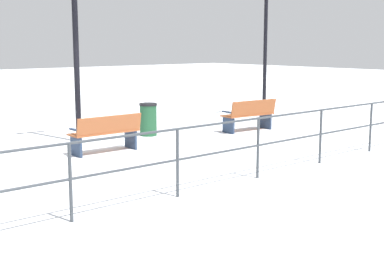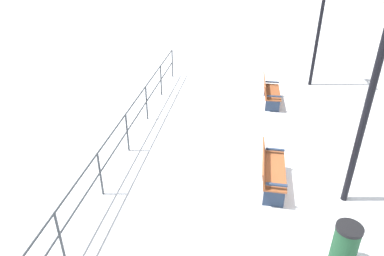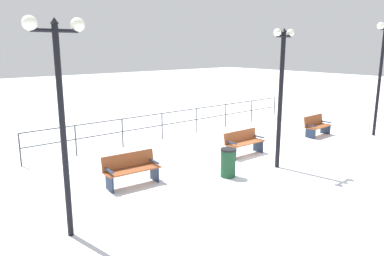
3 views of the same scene
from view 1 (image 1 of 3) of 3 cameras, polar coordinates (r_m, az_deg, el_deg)
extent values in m
plane|color=white|center=(12.03, -9.32, -2.63)|extent=(80.00, 80.00, 0.00)
cube|color=brown|center=(14.83, 6.03, 1.45)|extent=(0.63, 1.62, 0.04)
cube|color=brown|center=(14.62, 6.71, 2.21)|extent=(0.23, 1.58, 0.41)
cube|color=#23334C|center=(15.33, 7.94, 0.79)|extent=(0.46, 0.09, 0.46)
cube|color=#23334C|center=(14.42, 3.96, 0.33)|extent=(0.46, 0.09, 0.46)
cube|color=#23334C|center=(15.30, 7.92, 2.10)|extent=(0.46, 0.11, 0.04)
cube|color=#23334C|center=(14.39, 3.93, 1.73)|extent=(0.46, 0.11, 0.04)
cube|color=brown|center=(11.98, -9.46, -0.44)|extent=(0.52, 1.60, 0.04)
cube|color=brown|center=(11.73, -8.87, 0.41)|extent=(0.12, 1.60, 0.38)
cube|color=#23334C|center=(12.38, -6.64, -1.16)|extent=(0.45, 0.05, 0.46)
cube|color=#23334C|center=(11.69, -12.40, -1.92)|extent=(0.45, 0.05, 0.46)
cube|color=#23334C|center=(12.34, -6.72, 0.46)|extent=(0.45, 0.07, 0.04)
cube|color=#23334C|center=(11.65, -12.50, -0.21)|extent=(0.45, 0.07, 0.04)
cylinder|color=black|center=(17.56, 7.91, 7.99)|extent=(0.12, 0.12, 4.22)
cylinder|color=black|center=(13.29, -12.39, 7.57)|extent=(0.14, 0.14, 4.23)
cylinder|color=#383D42|center=(12.58, 18.73, 0.05)|extent=(0.05, 0.05, 1.10)
cylinder|color=#383D42|center=(11.04, 13.71, -0.93)|extent=(0.05, 0.05, 1.10)
cylinder|color=#383D42|center=(9.62, 7.14, -2.20)|extent=(0.05, 0.05, 1.10)
cylinder|color=#383D42|center=(8.37, -1.57, -3.83)|extent=(0.05, 0.05, 1.10)
cylinder|color=#383D42|center=(7.38, -13.00, -5.82)|extent=(0.05, 0.05, 1.10)
cylinder|color=#383D42|center=(8.87, 3.12, 0.51)|extent=(0.04, 13.05, 0.04)
cylinder|color=#383D42|center=(8.95, 3.09, -2.62)|extent=(0.04, 13.05, 0.04)
cylinder|color=#1E4C2D|center=(14.06, -4.74, 0.81)|extent=(0.44, 0.44, 0.81)
cylinder|color=black|center=(14.00, -4.76, 2.56)|extent=(0.47, 0.47, 0.06)
camera|label=2|loc=(16.38, 14.45, 19.14)|focal=34.17mm
camera|label=3|loc=(24.37, -0.41, 12.38)|focal=34.46mm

